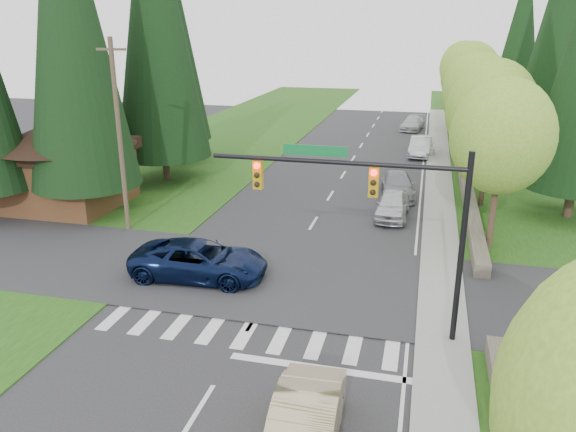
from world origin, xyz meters
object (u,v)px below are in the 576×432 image
at_px(sedan_champagne, 303,430).
at_px(parked_car_b, 397,185).
at_px(parked_car_d, 424,144).
at_px(parked_car_a, 393,205).
at_px(parked_car_e, 413,123).
at_px(suv_navy, 199,260).
at_px(parked_car_c, 420,147).

height_order(sedan_champagne, parked_car_b, sedan_champagne).
relative_size(parked_car_b, parked_car_d, 1.18).
relative_size(parked_car_a, parked_car_e, 0.91).
bearing_deg(parked_car_b, parked_car_e, 82.62).
height_order(sedan_champagne, suv_navy, suv_navy).
distance_m(parked_car_a, parked_car_e, 29.28).
xyz_separation_m(parked_car_c, parked_car_d, (0.26, 1.77, -0.07)).
bearing_deg(parked_car_e, parked_car_d, -74.87).
distance_m(parked_car_c, parked_car_e, 12.58).
bearing_deg(parked_car_c, suv_navy, -105.09).
distance_m(parked_car_a, parked_car_c, 16.79).
distance_m(parked_car_a, parked_car_b, 4.40).
height_order(sedan_champagne, parked_car_d, sedan_champagne).
distance_m(sedan_champagne, parked_car_e, 49.00).
relative_size(parked_car_b, parked_car_c, 1.05).
distance_m(sedan_champagne, suv_navy, 11.55).
height_order(sedan_champagne, parked_car_a, sedan_champagne).
bearing_deg(parked_car_e, parked_car_c, -77.06).
xyz_separation_m(suv_navy, parked_car_e, (7.64, 39.59, -0.12)).
distance_m(suv_navy, parked_car_a, 12.81).
distance_m(parked_car_b, parked_car_d, 14.19).
xyz_separation_m(parked_car_b, parked_car_e, (0.04, 24.88, -0.02)).
distance_m(parked_car_a, parked_car_d, 18.57).
relative_size(parked_car_a, parked_car_b, 0.88).
bearing_deg(parked_car_e, suv_navy, -92.98).
bearing_deg(suv_navy, sedan_champagne, -147.59).
xyz_separation_m(parked_car_c, parked_car_e, (-1.10, 12.53, -0.08)).
relative_size(sedan_champagne, parked_car_c, 1.01).
xyz_separation_m(sedan_champagne, parked_car_b, (0.88, 24.11, -0.07)).
bearing_deg(parked_car_e, sedan_champagne, -83.14).
xyz_separation_m(parked_car_a, parked_car_e, (0.04, 29.28, -0.05)).
distance_m(sedan_champagne, parked_car_d, 38.30).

